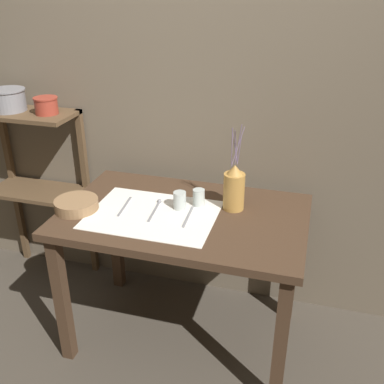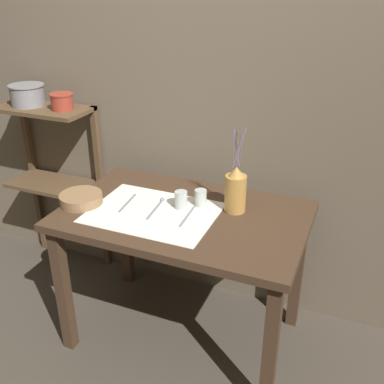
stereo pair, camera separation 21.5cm
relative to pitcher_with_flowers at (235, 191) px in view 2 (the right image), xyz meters
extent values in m
plane|color=#473F35|center=(-0.23, -0.11, -0.89)|extent=(12.00, 12.00, 0.00)
cube|color=#6B5E4C|center=(-0.23, 0.38, 0.31)|extent=(7.00, 0.06, 2.40)
cube|color=#422D1E|center=(-0.23, -0.11, -0.13)|extent=(1.21, 0.76, 0.04)
cube|color=#422D1E|center=(-0.77, -0.44, -0.52)|extent=(0.06, 0.06, 0.74)
cube|color=#422D1E|center=(0.32, -0.44, -0.52)|extent=(0.06, 0.06, 0.74)
cube|color=#422D1E|center=(-0.77, 0.21, -0.52)|extent=(0.06, 0.06, 0.74)
cube|color=#422D1E|center=(0.32, 0.21, -0.52)|extent=(0.06, 0.06, 0.74)
cube|color=brown|center=(-1.27, 0.18, 0.22)|extent=(0.58, 0.28, 0.02)
cube|color=brown|center=(-1.27, 0.18, -0.27)|extent=(0.58, 0.28, 0.02)
cube|color=brown|center=(-1.54, 0.31, -0.33)|extent=(0.04, 0.04, 1.13)
cube|color=brown|center=(-1.00, 0.31, -0.33)|extent=(0.04, 0.04, 1.13)
cube|color=white|center=(-0.37, -0.17, -0.11)|extent=(0.62, 0.46, 0.00)
cylinder|color=#B7843D|center=(0.00, 0.00, -0.02)|extent=(0.11, 0.11, 0.19)
cone|color=#B7843D|center=(0.00, 0.00, 0.10)|extent=(0.08, 0.08, 0.05)
cylinder|color=slate|center=(0.02, 0.01, 0.20)|extent=(0.02, 0.02, 0.15)
cylinder|color=slate|center=(-0.01, 0.01, 0.22)|extent=(0.04, 0.00, 0.18)
cylinder|color=slate|center=(0.00, 0.01, 0.21)|extent=(0.02, 0.02, 0.17)
cylinder|color=slate|center=(0.01, -0.01, 0.22)|extent=(0.05, 0.04, 0.19)
cylinder|color=slate|center=(0.01, -0.01, 0.23)|extent=(0.03, 0.03, 0.21)
cylinder|color=slate|center=(-0.02, -0.01, 0.22)|extent=(0.01, 0.03, 0.19)
cylinder|color=#8E6B47|center=(-0.75, -0.23, -0.08)|extent=(0.22, 0.22, 0.05)
cylinder|color=#B7C1BC|center=(-0.26, -0.08, -0.06)|extent=(0.06, 0.06, 0.09)
cylinder|color=#B7C1BC|center=(-0.17, -0.02, -0.06)|extent=(0.06, 0.06, 0.09)
cube|color=gray|center=(-0.53, -0.14, -0.11)|extent=(0.03, 0.21, 0.00)
cube|color=gray|center=(-0.37, -0.15, -0.11)|extent=(0.03, 0.21, 0.00)
sphere|color=gray|center=(-0.38, -0.05, -0.10)|extent=(0.02, 0.02, 0.02)
cube|color=gray|center=(-0.19, -0.15, -0.11)|extent=(0.02, 0.21, 0.00)
cylinder|color=gray|center=(-1.37, 0.18, 0.30)|extent=(0.20, 0.20, 0.12)
cylinder|color=gray|center=(-1.37, 0.18, 0.36)|extent=(0.21, 0.21, 0.01)
cylinder|color=#9E3828|center=(-1.12, 0.18, 0.28)|extent=(0.13, 0.13, 0.09)
cylinder|color=#9E3828|center=(-1.12, 0.18, 0.33)|extent=(0.14, 0.14, 0.01)
camera|label=1|loc=(0.35, -1.97, 0.95)|focal=42.00mm
camera|label=2|loc=(0.55, -1.90, 0.95)|focal=42.00mm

